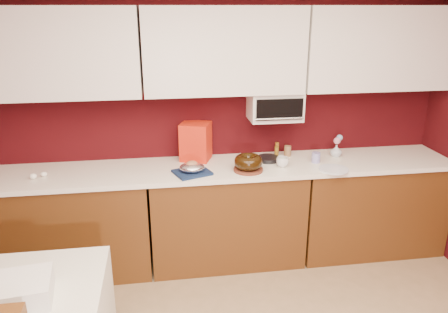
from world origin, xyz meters
name	(u,v)px	position (x,y,z in m)	size (l,w,h in m)	color
wall_back	(221,117)	(0.00, 2.25, 1.25)	(4.00, 0.02, 2.50)	#3A070B
base_cabinet_left	(71,226)	(-1.33, 1.94, 0.43)	(1.31, 0.58, 0.86)	#552F11
base_cabinet_center	(226,215)	(0.00, 1.94, 0.43)	(1.31, 0.58, 0.86)	#552F11
base_cabinet_right	(367,206)	(1.33, 1.94, 0.43)	(1.31, 0.58, 0.86)	#552F11
countertop	(226,168)	(0.00, 1.94, 0.88)	(4.00, 0.62, 0.04)	white
upper_cabinet_left	(54,53)	(-1.33, 2.08, 1.85)	(1.31, 0.33, 0.70)	white
upper_cabinet_center	(224,51)	(0.00, 2.08, 1.85)	(1.31, 0.33, 0.70)	white
upper_cabinet_right	(377,48)	(1.33, 2.08, 1.85)	(1.31, 0.33, 0.70)	white
toaster_oven	(275,105)	(0.45, 2.10, 1.38)	(0.45, 0.30, 0.25)	white
toaster_oven_door	(280,110)	(0.45, 1.94, 1.38)	(0.40, 0.02, 0.18)	black
toaster_oven_handle	(280,119)	(0.45, 1.93, 1.30)	(0.02, 0.02, 0.42)	silver
cake_base	(248,170)	(0.16, 1.79, 0.91)	(0.24, 0.24, 0.02)	#5D2A1C
bundt_cake	(248,162)	(0.16, 1.79, 0.98)	(0.24, 0.24, 0.10)	black
navy_towel	(192,172)	(-0.31, 1.80, 0.91)	(0.28, 0.23, 0.02)	#122244
foil_ham_nest	(192,167)	(-0.31, 1.80, 0.96)	(0.21, 0.17, 0.08)	white
roasted_ham	(192,164)	(-0.31, 1.80, 0.98)	(0.10, 0.08, 0.06)	#A86E4D
pandoro_box	(196,141)	(-0.24, 2.15, 1.07)	(0.24, 0.22, 0.33)	#B50C12
dark_pan	(268,159)	(0.38, 2.02, 0.92)	(0.20, 0.20, 0.03)	black
coffee_mug	(283,161)	(0.47, 1.85, 0.95)	(0.09, 0.09, 0.10)	silver
blue_jar	(316,157)	(0.79, 1.91, 0.94)	(0.07, 0.07, 0.09)	#201B98
flower_vase	(336,150)	(1.02, 2.04, 0.96)	(0.08, 0.08, 0.12)	silver
flower_pink	(337,141)	(1.02, 2.04, 1.05)	(0.06, 0.06, 0.06)	pink
flower_blue	(340,138)	(1.05, 2.06, 1.07)	(0.06, 0.06, 0.06)	#7FA5CB
china_plate	(334,169)	(0.87, 1.70, 0.91)	(0.25, 0.25, 0.01)	white
amber_bottle	(276,152)	(0.48, 2.08, 0.95)	(0.04, 0.04, 0.10)	brown
paper_cup	(288,151)	(0.59, 2.12, 0.95)	(0.06, 0.06, 0.09)	brown
egg_left	(33,176)	(-1.56, 1.87, 0.92)	(0.06, 0.05, 0.05)	white
egg_right	(44,174)	(-1.49, 1.91, 0.92)	(0.05, 0.04, 0.04)	white
newspaper_stack	(17,291)	(-1.31, 0.51, 0.81)	(0.34, 0.28, 0.12)	white
amber_bottle_tall	(277,149)	(0.50, 2.15, 0.96)	(0.04, 0.04, 0.12)	brown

